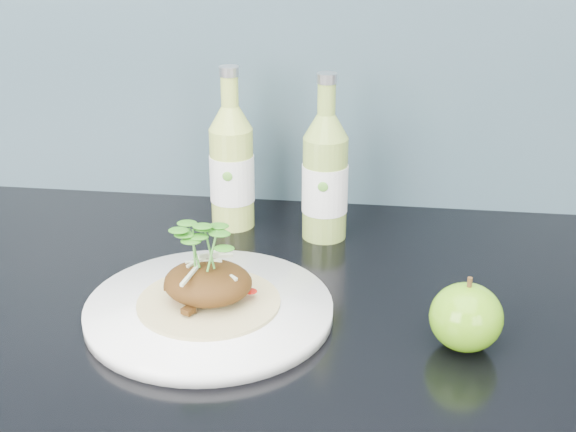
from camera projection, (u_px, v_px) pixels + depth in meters
name	position (u px, v px, depth m)	size (l,w,h in m)	color
dinner_plate	(209.00, 310.00, 0.88)	(0.32, 0.32, 0.02)	white
pork_taco	(208.00, 280.00, 0.87)	(0.16, 0.16, 0.10)	tan
green_apple	(466.00, 317.00, 0.82)	(0.10, 0.10, 0.08)	#359410
cider_bottle_left	(232.00, 167.00, 1.09)	(0.08, 0.08, 0.22)	#ADC552
cider_bottle_right	(325.00, 177.00, 1.05)	(0.07, 0.07, 0.22)	#8CAA47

